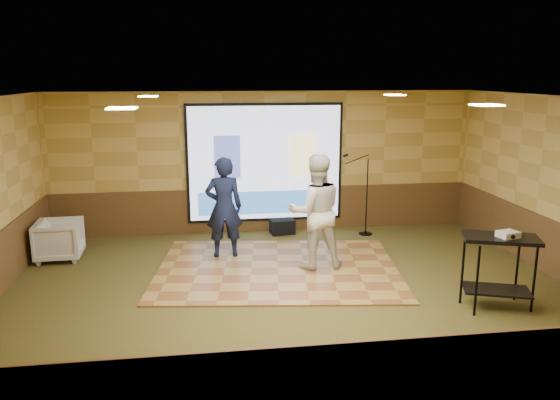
{
  "coord_description": "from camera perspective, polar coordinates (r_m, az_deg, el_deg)",
  "views": [
    {
      "loc": [
        -1.32,
        -7.92,
        3.35
      ],
      "look_at": [
        -0.06,
        0.82,
        1.3
      ],
      "focal_mm": 35.0,
      "sensor_mm": 36.0,
      "label": 1
    }
  ],
  "objects": [
    {
      "name": "wainscot_right",
      "position": [
        10.23,
        26.88,
        -4.71
      ],
      "size": [
        0.04,
        7.0,
        0.95
      ],
      "primitive_type": "cube",
      "color": "#55321C",
      "rests_on": "ground"
    },
    {
      "name": "mic_stand",
      "position": [
        11.68,
        8.73,
        -1.24
      ],
      "size": [
        0.69,
        0.28,
        1.75
      ],
      "rotation": [
        0.0,
        0.0,
        0.17
      ],
      "color": "black",
      "rests_on": "ground"
    },
    {
      "name": "downlight_sw",
      "position": [
        6.49,
        -16.19,
        9.2
      ],
      "size": [
        0.32,
        0.32,
        0.02
      ],
      "primitive_type": "cube",
      "color": "#FFEEBF",
      "rests_on": "room_shell"
    },
    {
      "name": "ground",
      "position": [
        8.7,
        1.18,
        -9.58
      ],
      "size": [
        9.0,
        9.0,
        0.0
      ],
      "primitive_type": "plane",
      "color": "#293618",
      "rests_on": "ground"
    },
    {
      "name": "duffel_bag",
      "position": [
        11.69,
        0.25,
        -2.79
      ],
      "size": [
        0.53,
        0.39,
        0.31
      ],
      "primitive_type": "cube",
      "rotation": [
        0.0,
        0.0,
        0.12
      ],
      "color": "black",
      "rests_on": "ground"
    },
    {
      "name": "projector",
      "position": [
        8.37,
        22.72,
        -3.33
      ],
      "size": [
        0.31,
        0.28,
        0.09
      ],
      "primitive_type": "cube",
      "rotation": [
        0.0,
        0.0,
        0.22
      ],
      "color": "silver",
      "rests_on": "av_table"
    },
    {
      "name": "wainscot_front",
      "position": [
        5.45,
        7.5,
        -18.88
      ],
      "size": [
        9.0,
        0.04,
        0.95
      ],
      "primitive_type": "cube",
      "color": "#55321C",
      "rests_on": "ground"
    },
    {
      "name": "wainscot_back",
      "position": [
        11.83,
        -1.56,
        -0.99
      ],
      "size": [
        9.0,
        0.04,
        0.95
      ],
      "primitive_type": "cube",
      "color": "#55321C",
      "rests_on": "ground"
    },
    {
      "name": "projector_screen",
      "position": [
        11.59,
        -1.56,
        3.76
      ],
      "size": [
        3.32,
        0.06,
        2.52
      ],
      "color": "black",
      "rests_on": "room_shell"
    },
    {
      "name": "downlight_se",
      "position": [
        7.33,
        20.78,
        9.26
      ],
      "size": [
        0.32,
        0.32,
        0.02
      ],
      "primitive_type": "cube",
      "color": "#FFEEBF",
      "rests_on": "room_shell"
    },
    {
      "name": "dance_floor",
      "position": [
        9.64,
        -0.24,
        -7.16
      ],
      "size": [
        4.54,
        3.68,
        0.03
      ],
      "primitive_type": "cube",
      "rotation": [
        0.0,
        0.0,
        -0.13
      ],
      "color": "#A37A3B",
      "rests_on": "ground"
    },
    {
      "name": "player_left",
      "position": [
        10.04,
        -5.88,
        -0.75
      ],
      "size": [
        0.69,
        0.46,
        1.87
      ],
      "primitive_type": "imported",
      "rotation": [
        0.0,
        0.0,
        3.16
      ],
      "color": "#121A3A",
      "rests_on": "dance_floor"
    },
    {
      "name": "downlight_ne",
      "position": [
        10.35,
        11.9,
        10.69
      ],
      "size": [
        0.32,
        0.32,
        0.02
      ],
      "primitive_type": "cube",
      "color": "#FFEEBF",
      "rests_on": "room_shell"
    },
    {
      "name": "av_table",
      "position": [
        8.49,
        21.96,
        -5.49
      ],
      "size": [
        1.03,
        0.54,
        1.09
      ],
      "rotation": [
        0.0,
        0.0,
        -0.34
      ],
      "color": "black",
      "rests_on": "ground"
    },
    {
      "name": "player_right",
      "position": [
        9.41,
        3.74,
        -1.22
      ],
      "size": [
        0.99,
        0.78,
        2.0
      ],
      "primitive_type": "imported",
      "rotation": [
        0.0,
        0.0,
        3.17
      ],
      "color": "silver",
      "rests_on": "dance_floor"
    },
    {
      "name": "downlight_nw",
      "position": [
        9.77,
        -13.6,
        10.49
      ],
      "size": [
        0.32,
        0.32,
        0.02
      ],
      "primitive_type": "cube",
      "color": "#FFEEBF",
      "rests_on": "room_shell"
    },
    {
      "name": "room_shell",
      "position": [
        8.13,
        1.25,
        4.18
      ],
      "size": [
        9.04,
        7.04,
        3.02
      ],
      "color": "tan",
      "rests_on": "ground"
    },
    {
      "name": "banquet_chair",
      "position": [
        10.83,
        -22.05,
        -3.89
      ],
      "size": [
        0.84,
        0.82,
        0.74
      ],
      "primitive_type": "imported",
      "rotation": [
        0.0,
        0.0,
        1.61
      ],
      "color": "gray",
      "rests_on": "ground"
    }
  ]
}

